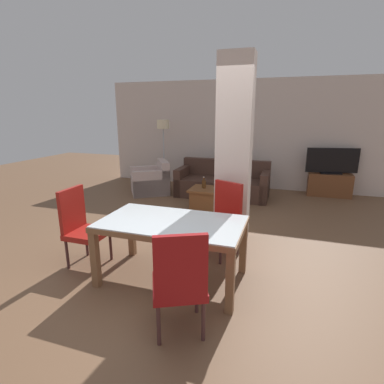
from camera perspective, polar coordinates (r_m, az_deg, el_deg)
The scene contains 14 objects.
ground_plane at distance 3.72m, azimuth -3.67°, elevation -16.10°, with size 18.00×18.00×0.00m, color brown.
back_wall at distance 7.87m, azimuth 9.45°, elevation 10.71°, with size 7.20×0.09×2.70m.
divider_pillar at distance 4.38m, azimuth 7.99°, elevation 7.43°, with size 0.49×0.33×2.70m.
dining_table at distance 3.45m, azimuth -3.84°, elevation -7.80°, with size 1.62×0.92×0.73m.
dining_chair_near_right at distance 2.65m, azimuth -2.38°, elevation -16.49°, with size 0.61×0.61×1.00m.
dining_chair_head_left at distance 4.07m, azimuth -20.29°, elevation -5.85°, with size 0.46×0.46×1.00m.
dining_chair_far_right at distance 4.12m, azimuth 5.84°, elevation -4.69°, with size 0.61×0.61×1.00m.
sofa at distance 7.03m, azimuth 5.87°, elevation 1.50°, with size 2.09×0.90×0.82m.
armchair at distance 7.32m, azimuth -7.77°, elevation 1.95°, with size 1.16×1.14×0.79m.
coffee_table at distance 5.99m, azimuth 2.65°, elevation -1.35°, with size 0.61×0.60×0.45m.
bottle at distance 5.95m, azimuth 2.29°, elevation 1.60°, with size 0.08×0.08×0.22m.
tv_stand at distance 7.71m, azimuth 24.69°, elevation 1.27°, with size 0.96×0.40×0.53m.
tv_screen at distance 7.61m, azimuth 25.14°, elevation 5.32°, with size 1.14×0.28×0.60m.
floor_lamp at distance 7.79m, azimuth -5.50°, elevation 11.47°, with size 0.30×0.30×1.72m.
Camera 1 is at (1.21, -2.94, 1.92)m, focal length 28.00 mm.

